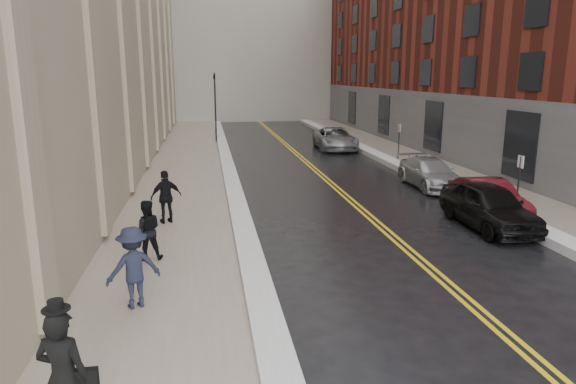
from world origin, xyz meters
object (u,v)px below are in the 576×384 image
object	(u,v)px
pedestrian_b	(133,267)
pedestrian_a	(147,230)
car_maroon	(488,198)
pedestrian_c	(166,197)
car_silver_near	(430,173)
pedestrian_main	(64,378)
car_black	(489,206)
car_silver_far	(335,139)

from	to	relation	value
pedestrian_b	pedestrian_a	bearing A→B (deg)	-111.10
pedestrian_b	car_maroon	bearing A→B (deg)	-174.53
pedestrian_c	car_maroon	bearing A→B (deg)	157.31
pedestrian_a	car_silver_near	bearing A→B (deg)	-152.93
car_maroon	pedestrian_b	world-z (taller)	pedestrian_b
car_silver_near	pedestrian_a	size ratio (longest dim) A/B	2.72
pedestrian_main	pedestrian_c	distance (m)	10.79
car_black	car_silver_far	size ratio (longest dim) A/B	0.83
car_black	car_silver_far	distance (m)	19.02
pedestrian_main	pedestrian_b	bearing A→B (deg)	-79.01
car_silver_near	pedestrian_c	bearing A→B (deg)	-157.98
car_maroon	car_silver_near	world-z (taller)	car_maroon
car_silver_far	pedestrian_b	size ratio (longest dim) A/B	3.01
car_black	pedestrian_c	bearing A→B (deg)	170.27
car_silver_far	car_maroon	bearing A→B (deg)	-82.43
car_maroon	car_silver_far	size ratio (longest dim) A/B	0.75
car_silver_near	pedestrian_b	world-z (taller)	pedestrian_b
car_black	pedestrian_b	size ratio (longest dim) A/B	2.49
car_maroon	car_silver_near	xyz separation A→B (m)	(0.00, 5.06, -0.02)
pedestrian_a	pedestrian_main	bearing A→B (deg)	79.95
pedestrian_a	car_maroon	bearing A→B (deg)	-172.85
pedestrian_main	pedestrian_a	xyz separation A→B (m)	(0.29, 7.22, -0.16)
car_black	car_silver_near	distance (m)	6.47
car_silver_near	pedestrian_c	xyz separation A→B (m)	(-11.51, -4.63, 0.40)
car_maroon	pedestrian_c	bearing A→B (deg)	-179.72
pedestrian_a	pedestrian_c	distance (m)	3.57
car_black	car_maroon	distance (m)	1.58
car_silver_far	pedestrian_main	distance (m)	29.99
pedestrian_b	pedestrian_c	world-z (taller)	pedestrian_c
car_silver_near	car_silver_far	world-z (taller)	car_silver_far
pedestrian_b	pedestrian_c	size ratio (longest dim) A/B	1.00
car_black	pedestrian_a	bearing A→B (deg)	-171.10
car_silver_near	pedestrian_a	distance (m)	14.35
car_silver_far	pedestrian_main	size ratio (longest dim) A/B	2.73
pedestrian_main	pedestrian_b	size ratio (longest dim) A/B	1.10
pedestrian_c	car_black	bearing A→B (deg)	149.95
pedestrian_main	pedestrian_c	size ratio (longest dim) A/B	1.10
pedestrian_main	pedestrian_b	xyz separation A→B (m)	(0.33, 4.26, -0.09)
car_silver_far	pedestrian_c	xyz separation A→B (m)	(-10.19, -17.21, 0.30)
car_silver_near	pedestrian_main	distance (m)	19.58
car_maroon	pedestrian_a	size ratio (longest dim) A/B	2.45
car_maroon	pedestrian_a	xyz separation A→B (m)	(-11.78, -3.13, 0.31)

